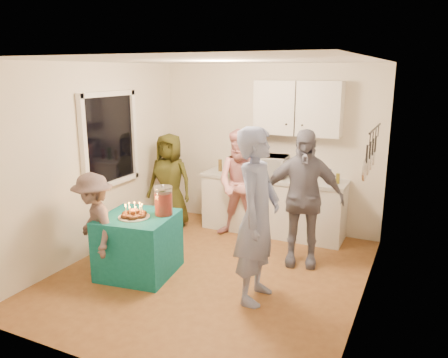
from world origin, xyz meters
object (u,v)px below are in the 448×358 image
at_px(punch_jar, 163,202).
at_px(man_birthday, 257,216).
at_px(party_table, 139,245).
at_px(counter, 272,206).
at_px(woman_back_left, 170,181).
at_px(woman_back_center, 242,185).
at_px(woman_back_right, 302,198).
at_px(child_near_left, 95,227).
at_px(microwave, 268,166).

relative_size(punch_jar, man_birthday, 0.18).
distance_m(party_table, punch_jar, 0.64).
distance_m(counter, punch_jar, 2.11).
bearing_deg(woman_back_left, party_table, -75.72).
xyz_separation_m(man_birthday, woman_back_center, (-0.87, 1.65, -0.14)).
bearing_deg(woman_back_center, counter, 42.72).
distance_m(man_birthday, woman_back_left, 2.65).
height_order(woman_back_center, woman_back_right, woman_back_right).
bearing_deg(punch_jar, woman_back_center, 75.01).
relative_size(counter, woman_back_right, 1.23).
height_order(counter, party_table, counter).
relative_size(party_table, punch_jar, 2.50).
bearing_deg(woman_back_left, woman_back_center, -1.93).
xyz_separation_m(woman_back_left, child_near_left, (0.16, -1.95, -0.10)).
xyz_separation_m(party_table, woman_back_left, (-0.56, 1.63, 0.39)).
xyz_separation_m(microwave, woman_back_right, (0.80, -0.92, -0.17)).
xyz_separation_m(man_birthday, woman_back_right, (0.19, 1.11, -0.07)).
bearing_deg(man_birthday, child_near_left, 98.62).
bearing_deg(counter, man_birthday, -75.64).
xyz_separation_m(punch_jar, woman_back_left, (-0.83, 1.46, -0.16)).
height_order(punch_jar, woman_back_left, woman_back_left).
bearing_deg(man_birthday, party_table, 89.70).
bearing_deg(woman_back_right, counter, 114.18).
distance_m(man_birthday, woman_back_center, 1.87).
height_order(woman_back_left, woman_back_center, woman_back_center).
height_order(punch_jar, man_birthday, man_birthday).
bearing_deg(microwave, woman_back_right, -54.19).
xyz_separation_m(counter, punch_jar, (-0.76, -1.90, 0.50)).
distance_m(microwave, punch_jar, 2.02).
xyz_separation_m(party_table, woman_back_center, (0.68, 1.69, 0.45)).
relative_size(party_table, man_birthday, 0.44).
bearing_deg(punch_jar, child_near_left, -143.77).
bearing_deg(child_near_left, party_table, 72.90).
height_order(counter, punch_jar, punch_jar).
height_order(counter, child_near_left, child_near_left).
xyz_separation_m(punch_jar, man_birthday, (1.28, -0.13, 0.04)).
bearing_deg(punch_jar, counter, 68.25).
bearing_deg(microwave, woman_back_center, -129.45).
bearing_deg(woman_back_center, punch_jar, -109.69).
relative_size(party_table, woman_back_left, 0.55).
xyz_separation_m(microwave, punch_jar, (-0.67, -1.90, -0.14)).
relative_size(party_table, woman_back_right, 0.47).
relative_size(party_table, woman_back_center, 0.51).
distance_m(microwave, woman_back_center, 0.52).
height_order(party_table, man_birthday, man_birthday).
bearing_deg(woman_back_center, microwave, 50.97).
distance_m(microwave, party_table, 2.38).
bearing_deg(woman_back_right, man_birthday, -112.90).
height_order(counter, woman_back_left, woman_back_left).
xyz_separation_m(microwave, woman_back_left, (-1.50, -0.44, -0.31)).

